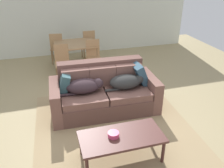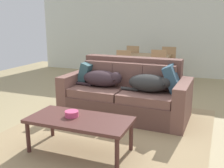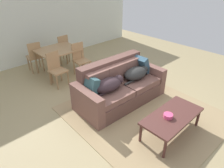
% 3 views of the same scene
% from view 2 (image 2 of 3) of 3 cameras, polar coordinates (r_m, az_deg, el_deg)
% --- Properties ---
extents(ground_plane, '(10.00, 10.00, 0.00)m').
position_cam_2_polar(ground_plane, '(4.28, -0.05, -7.81)').
color(ground_plane, tan).
extents(back_partition, '(8.00, 0.12, 2.70)m').
position_cam_2_polar(back_partition, '(7.85, 10.86, 11.80)').
color(back_partition, silver).
rests_on(back_partition, ground).
extents(area_rug, '(2.91, 3.11, 0.01)m').
position_cam_2_polar(area_rug, '(3.87, -0.45, -10.15)').
color(area_rug, tan).
rests_on(area_rug, ground).
extents(couch, '(2.14, 1.04, 0.97)m').
position_cam_2_polar(couch, '(4.40, 3.14, -2.25)').
color(couch, brown).
rests_on(couch, ground).
extents(dog_on_left_cushion, '(0.84, 0.39, 0.27)m').
position_cam_2_polar(dog_on_left_cushion, '(4.38, -2.06, 1.25)').
color(dog_on_left_cushion, '#38282D').
rests_on(dog_on_left_cushion, couch).
extents(dog_on_right_cushion, '(0.80, 0.42, 0.28)m').
position_cam_2_polar(dog_on_right_cushion, '(4.09, 8.34, 0.23)').
color(dog_on_right_cushion, '#2E2E2D').
rests_on(dog_on_right_cushion, couch).
extents(throw_pillow_by_left_arm, '(0.28, 0.40, 0.42)m').
position_cam_2_polar(throw_pillow_by_left_arm, '(4.69, -5.43, 2.45)').
color(throw_pillow_by_left_arm, '#33565C').
rests_on(throw_pillow_by_left_arm, couch).
extents(throw_pillow_by_right_arm, '(0.33, 0.45, 0.47)m').
position_cam_2_polar(throw_pillow_by_right_arm, '(4.18, 13.38, 1.13)').
color(throw_pillow_by_right_arm, '#305064').
rests_on(throw_pillow_by_right_arm, couch).
extents(coffee_table, '(1.25, 0.60, 0.44)m').
position_cam_2_polar(coffee_table, '(3.15, -7.22, -8.36)').
color(coffee_table, '#552E29').
rests_on(coffee_table, ground).
extents(bowl_on_coffee_table, '(0.17, 0.17, 0.07)m').
position_cam_2_polar(bowl_on_coffee_table, '(3.19, -8.94, -6.55)').
color(bowl_on_coffee_table, '#EA4C7F').
rests_on(bowl_on_coffee_table, coffee_table).
extents(dining_table, '(1.14, 0.95, 0.75)m').
position_cam_2_polar(dining_table, '(6.55, 7.52, 5.70)').
color(dining_table, '#A88155').
rests_on(dining_table, ground).
extents(dining_chair_near_left, '(0.42, 0.42, 0.91)m').
position_cam_2_polar(dining_chair_near_left, '(6.14, 2.33, 3.57)').
color(dining_chair_near_left, '#A88155').
rests_on(dining_chair_near_left, ground).
extents(dining_chair_near_right, '(0.43, 0.43, 0.94)m').
position_cam_2_polar(dining_chair_near_right, '(5.99, 9.97, 3.35)').
color(dining_chair_near_right, '#A88155').
rests_on(dining_chair_near_right, ground).
extents(dining_chair_far_left, '(0.45, 0.45, 0.93)m').
position_cam_2_polar(dining_chair_far_left, '(7.23, 4.94, 5.24)').
color(dining_chair_far_left, '#A88155').
rests_on(dining_chair_far_left, ground).
extents(dining_chair_far_right, '(0.42, 0.42, 0.94)m').
position_cam_2_polar(dining_chair_far_right, '(7.07, 12.49, 4.67)').
color(dining_chair_far_right, '#A88155').
rests_on(dining_chair_far_right, ground).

